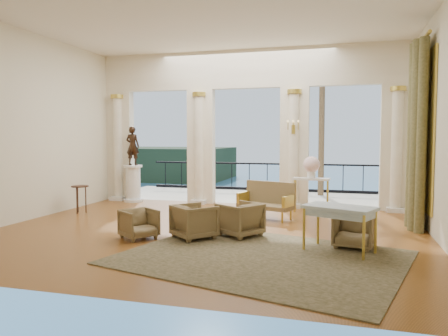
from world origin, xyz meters
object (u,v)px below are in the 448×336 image
(armchair_b, at_px, (354,229))
(pedestal, at_px, (133,184))
(game_table, at_px, (340,211))
(console_table, at_px, (311,184))
(settee, at_px, (267,200))
(armchair_c, at_px, (240,218))
(statue, at_px, (133,146))
(armchair_d, at_px, (194,220))
(side_table, at_px, (80,190))
(armchair_a, at_px, (139,222))

(armchair_b, xyz_separation_m, pedestal, (-6.48, 4.11, 0.19))
(game_table, distance_m, console_table, 4.11)
(settee, distance_m, console_table, 1.56)
(armchair_c, xyz_separation_m, statue, (-4.29, 3.76, 1.34))
(armchair_d, relative_size, side_table, 1.04)
(armchair_d, distance_m, pedestal, 5.45)
(armchair_a, bearing_deg, armchair_c, -33.56)
(game_table, bearing_deg, statue, 167.53)
(pedestal, height_order, side_table, pedestal)
(settee, bearing_deg, armchair_d, -91.77)
(armchair_c, xyz_separation_m, console_table, (1.15, 3.31, 0.38))
(settee, bearing_deg, armchair_a, -106.45)
(armchair_d, relative_size, statue, 0.63)
(game_table, relative_size, side_table, 1.85)
(settee, height_order, game_table, settee)
(side_table, bearing_deg, settee, 7.25)
(armchair_b, relative_size, settee, 0.48)
(statue, bearing_deg, pedestal, -0.00)
(armchair_d, bearing_deg, side_table, 12.86)
(game_table, distance_m, statue, 7.74)
(armchair_a, bearing_deg, console_table, -1.19)
(pedestal, bearing_deg, armchair_a, -61.42)
(armchair_a, height_order, game_table, game_table)
(armchair_b, distance_m, game_table, 0.59)
(armchair_a, xyz_separation_m, side_table, (-2.80, 2.21, 0.30))
(game_table, xyz_separation_m, pedestal, (-6.23, 4.49, -0.18))
(side_table, bearing_deg, game_table, -18.75)
(game_table, bearing_deg, armchair_b, 79.09)
(armchair_c, bearing_deg, pedestal, -98.40)
(armchair_a, bearing_deg, side_table, 87.42)
(statue, bearing_deg, game_table, 146.12)
(game_table, bearing_deg, armchair_c, -177.40)
(armchair_b, distance_m, settee, 3.19)
(armchair_d, relative_size, console_table, 0.76)
(armchair_a, height_order, armchair_b, armchair_b)
(armchair_b, height_order, game_table, game_table)
(armchair_b, distance_m, console_table, 3.82)
(side_table, bearing_deg, statue, 80.63)
(armchair_a, distance_m, pedestal, 5.08)
(console_table, bearing_deg, game_table, -74.30)
(console_table, bearing_deg, armchair_a, -122.18)
(statue, bearing_deg, armchair_b, 149.54)
(armchair_b, distance_m, armchair_d, 3.00)
(game_table, bearing_deg, pedestal, 167.53)
(armchair_a, xyz_separation_m, game_table, (3.80, -0.03, 0.40))
(armchair_d, xyz_separation_m, side_table, (-3.86, 1.94, 0.24))
(armchair_a, bearing_deg, settee, -0.10)
(armchair_d, distance_m, settee, 2.74)
(side_table, bearing_deg, armchair_d, -26.70)
(armchair_c, distance_m, armchair_d, 0.92)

